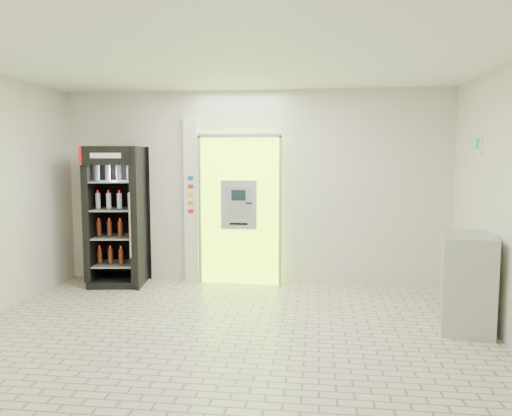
# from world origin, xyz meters

# --- Properties ---
(ground) EXTENTS (6.00, 6.00, 0.00)m
(ground) POSITION_xyz_m (0.00, 0.00, 0.00)
(ground) COLOR beige
(ground) RESTS_ON ground
(room_shell) EXTENTS (6.00, 6.00, 6.00)m
(room_shell) POSITION_xyz_m (0.00, 0.00, 1.84)
(room_shell) COLOR beige
(room_shell) RESTS_ON ground
(atm_assembly) EXTENTS (1.30, 0.24, 2.33)m
(atm_assembly) POSITION_xyz_m (-0.20, 2.41, 1.17)
(atm_assembly) COLOR #A3F90B
(atm_assembly) RESTS_ON ground
(pillar) EXTENTS (0.22, 0.11, 2.60)m
(pillar) POSITION_xyz_m (-0.98, 2.45, 1.30)
(pillar) COLOR silver
(pillar) RESTS_ON ground
(beverage_cooler) EXTENTS (0.89, 0.83, 2.14)m
(beverage_cooler) POSITION_xyz_m (-2.08, 2.14, 1.03)
(beverage_cooler) COLOR black
(beverage_cooler) RESTS_ON ground
(steel_cabinet) EXTENTS (0.71, 0.92, 1.11)m
(steel_cabinet) POSITION_xyz_m (2.71, 0.68, 0.55)
(steel_cabinet) COLOR #A7A9AE
(steel_cabinet) RESTS_ON ground
(exit_sign) EXTENTS (0.02, 0.22, 0.26)m
(exit_sign) POSITION_xyz_m (2.99, 1.40, 2.12)
(exit_sign) COLOR white
(exit_sign) RESTS_ON room_shell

